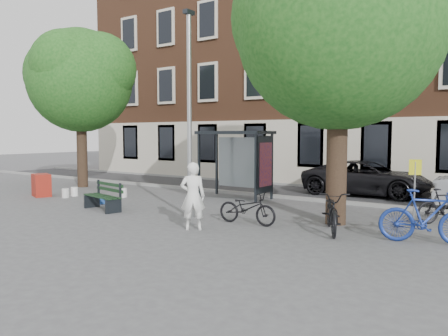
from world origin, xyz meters
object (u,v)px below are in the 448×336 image
at_px(bus_shelter, 245,149).
at_px(bench, 104,198).
at_px(bike_a, 247,208).
at_px(bike_d, 445,206).
at_px(bike_b, 427,217).
at_px(car_dark, 367,178).
at_px(red_stand, 41,185).
at_px(lamppost, 189,125).
at_px(painter, 193,196).
at_px(bike_c, 332,211).
at_px(notice_sign, 415,179).

relative_size(bus_shelter, bench, 1.59).
relative_size(bike_a, bike_d, 1.06).
height_order(bike_b, car_dark, car_dark).
relative_size(bike_d, red_stand, 1.84).
bearing_deg(car_dark, bike_a, 170.54).
relative_size(lamppost, red_stand, 6.79).
distance_m(painter, bench, 4.37).
distance_m(bike_c, bike_d, 3.57).
bearing_deg(notice_sign, bike_d, 41.52).
bearing_deg(lamppost, notice_sign, 21.13).
bearing_deg(bike_a, bike_d, -57.47).
xyz_separation_m(bike_a, bike_b, (4.50, 0.47, 0.16)).
height_order(bus_shelter, bike_a, bus_shelter).
bearing_deg(lamppost, bike_b, 4.55).
xyz_separation_m(bus_shelter, bike_a, (2.61, -4.06, -1.46)).
bearing_deg(bike_c, bench, 162.68).
relative_size(painter, bike_d, 1.07).
bearing_deg(notice_sign, red_stand, 173.34).
bearing_deg(lamppost, bike_a, 1.38).
height_order(lamppost, notice_sign, lamppost).
xyz_separation_m(bus_shelter, red_stand, (-7.10, -4.09, -1.47)).
bearing_deg(car_dark, bike_d, -144.15).
height_order(bike_b, bike_c, bike_b).
bearing_deg(red_stand, lamppost, -0.09).
bearing_deg(bike_b, bus_shelter, 50.41).
bearing_deg(painter, red_stand, -45.33).
bearing_deg(bike_b, car_dark, 13.01).
bearing_deg(car_dark, painter, 166.76).
distance_m(painter, bike_d, 7.03).
relative_size(bench, notice_sign, 0.98).
distance_m(lamppost, bus_shelter, 4.24).
distance_m(bus_shelter, red_stand, 8.32).
distance_m(lamppost, bike_a, 3.07).
distance_m(painter, red_stand, 9.02).
relative_size(bike_b, notice_sign, 1.13).
bearing_deg(bike_c, car_dark, 74.06).
bearing_deg(car_dark, bike_c, -171.97).
xyz_separation_m(bus_shelter, bike_d, (7.11, -0.86, -1.42)).
height_order(bike_a, notice_sign, notice_sign).
relative_size(painter, bike_c, 0.86).
height_order(bike_d, notice_sign, notice_sign).
bearing_deg(bike_d, bike_c, 100.22).
bearing_deg(bike_d, lamppost, 74.81).
distance_m(lamppost, bike_c, 4.87).
bearing_deg(bike_d, bus_shelter, 41.39).
xyz_separation_m(painter, notice_sign, (4.68, 3.62, 0.42)).
bearing_deg(bus_shelter, bench, -117.35).
xyz_separation_m(bike_d, notice_sign, (-0.62, -0.98, 0.81)).
bearing_deg(notice_sign, car_dark, 101.63).
xyz_separation_m(painter, red_stand, (-8.90, 1.36, -0.44)).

